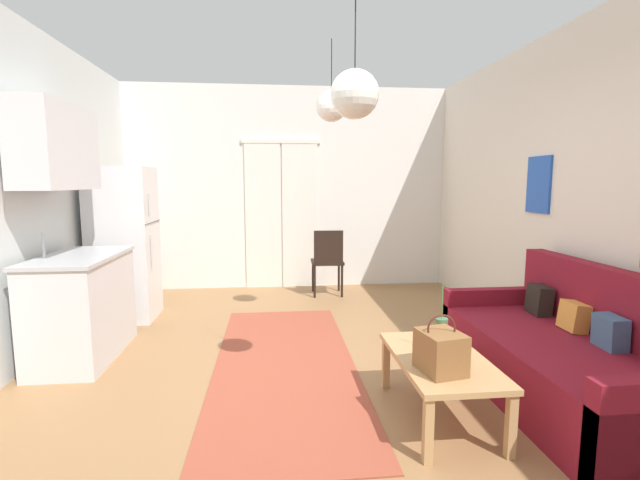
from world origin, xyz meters
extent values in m
cube|color=#996D44|center=(0.00, 0.00, -0.05)|extent=(5.08, 7.29, 0.10)
cube|color=white|center=(0.00, 3.39, 1.42)|extent=(4.68, 0.10, 2.83)
cube|color=white|center=(-0.38, 3.33, 1.02)|extent=(0.50, 0.02, 2.04)
cube|color=white|center=(0.15, 3.33, 1.02)|extent=(0.50, 0.02, 2.04)
cube|color=white|center=(-0.12, 3.33, 2.07)|extent=(1.10, 0.03, 0.06)
cube|color=silver|center=(2.29, 0.00, 1.42)|extent=(0.10, 6.89, 2.83)
cube|color=blue|center=(2.23, 0.91, 1.48)|extent=(0.02, 0.36, 0.53)
cube|color=orange|center=(-2.23, 0.96, 1.75)|extent=(0.02, 0.32, 0.40)
cube|color=#9E4733|center=(-0.16, 0.52, 0.01)|extent=(1.14, 3.00, 0.01)
cube|color=maroon|center=(1.70, -0.29, 0.22)|extent=(0.90, 1.92, 0.43)
cube|color=maroon|center=(2.08, -0.29, 0.46)|extent=(0.15, 1.92, 0.92)
cube|color=maroon|center=(1.70, 0.62, 0.29)|extent=(0.90, 0.11, 0.58)
cube|color=#3D5B7F|center=(1.93, -0.46, 0.54)|extent=(0.14, 0.22, 0.22)
cube|color=gold|center=(1.93, -0.10, 0.54)|extent=(0.15, 0.21, 0.22)
cube|color=black|center=(1.92, 0.31, 0.55)|extent=(0.16, 0.25, 0.24)
cube|color=tan|center=(0.81, -0.43, 0.39)|extent=(0.55, 0.98, 0.04)
cube|color=tan|center=(0.57, -0.88, 0.19)|extent=(0.05, 0.05, 0.37)
cube|color=tan|center=(1.04, -0.88, 0.19)|extent=(0.05, 0.05, 0.37)
cube|color=tan|center=(0.57, 0.02, 0.19)|extent=(0.05, 0.05, 0.37)
cube|color=tan|center=(1.04, 0.02, 0.19)|extent=(0.05, 0.05, 0.37)
cylinder|color=#47704C|center=(0.83, -0.36, 0.52)|extent=(0.08, 0.08, 0.23)
cylinder|color=#477F42|center=(0.83, -0.36, 0.75)|extent=(0.01, 0.01, 0.22)
cube|color=brown|center=(0.72, -0.64, 0.53)|extent=(0.27, 0.30, 0.24)
torus|color=#512319|center=(0.72, -0.64, 0.67)|extent=(0.17, 0.01, 0.17)
cube|color=white|center=(-1.86, 2.00, 0.83)|extent=(0.62, 0.61, 1.67)
cube|color=#4C4C51|center=(-1.55, 2.00, 1.07)|extent=(0.01, 0.59, 0.01)
cylinder|color=#B7BABF|center=(-1.53, 1.83, 1.27)|extent=(0.02, 0.02, 0.23)
cylinder|color=#B7BABF|center=(-1.53, 1.83, 0.77)|extent=(0.02, 0.02, 0.37)
cube|color=silver|center=(-1.88, 0.88, 0.43)|extent=(0.55, 1.08, 0.86)
cube|color=#B7BABF|center=(-1.88, 0.88, 0.88)|extent=(0.58, 1.11, 0.03)
cube|color=#999BA0|center=(-1.88, 0.76, 0.83)|extent=(0.36, 0.40, 0.10)
cylinder|color=#B7BABF|center=(-2.09, 0.76, 0.99)|extent=(0.02, 0.02, 0.20)
cube|color=silver|center=(-1.99, 0.88, 1.79)|extent=(0.32, 0.98, 0.69)
cylinder|color=black|center=(0.66, 2.99, 0.22)|extent=(0.03, 0.03, 0.43)
cylinder|color=black|center=(0.30, 3.00, 0.22)|extent=(0.03, 0.03, 0.43)
cylinder|color=black|center=(0.65, 2.65, 0.22)|extent=(0.03, 0.03, 0.43)
cylinder|color=black|center=(0.29, 2.66, 0.22)|extent=(0.03, 0.03, 0.43)
cube|color=black|center=(0.48, 2.82, 0.44)|extent=(0.43, 0.41, 0.04)
cube|color=black|center=(0.47, 2.64, 0.67)|extent=(0.38, 0.04, 0.43)
cylinder|color=black|center=(0.26, -0.31, 2.50)|extent=(0.01, 0.01, 0.66)
sphere|color=white|center=(0.26, -0.31, 2.03)|extent=(0.29, 0.29, 0.29)
cylinder|color=black|center=(0.33, 1.29, 2.60)|extent=(0.01, 0.01, 0.46)
sphere|color=white|center=(0.33, 1.29, 2.22)|extent=(0.30, 0.30, 0.30)
camera|label=1|loc=(-0.24, -3.04, 1.51)|focal=25.11mm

